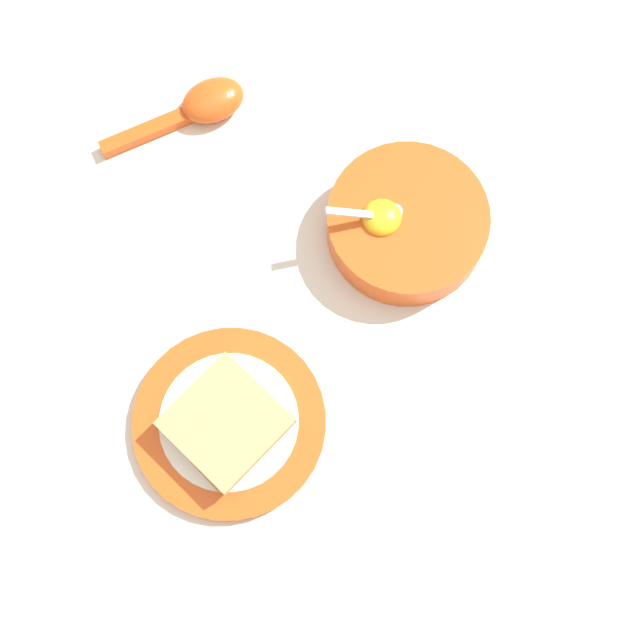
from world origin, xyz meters
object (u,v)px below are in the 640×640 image
egg_bowl (406,223)px  soup_spoon (201,106)px  toast_plate (229,422)px  toast_sandwich (225,423)px

egg_bowl → soup_spoon: 0.25m
egg_bowl → soup_spoon: bearing=-61.3°
egg_bowl → toast_plate: egg_bowl is taller
egg_bowl → toast_sandwich: (0.25, 0.09, 0.00)m
toast_sandwich → toast_plate: bearing=-151.9°
toast_plate → soup_spoon: 0.33m
toast_plate → soup_spoon: bearing=-112.0°
egg_bowl → toast_plate: bearing=20.2°
soup_spoon → toast_sandwich: bearing=67.5°
toast_plate → toast_sandwich: size_ratio=1.57×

